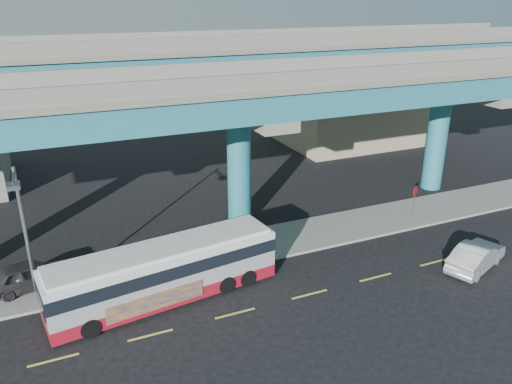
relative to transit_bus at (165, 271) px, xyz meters
name	(u,v)px	position (x,y,z in m)	size (l,w,h in m)	color
ground	(307,291)	(6.62, -2.21, -1.58)	(120.00, 120.00, 0.00)	black
sidewalk	(262,244)	(6.62, 3.29, -1.51)	(70.00, 4.00, 0.15)	gray
lane_markings	(310,294)	(6.62, -2.51, -1.57)	(58.00, 0.12, 0.01)	#D8C64C
viaduct	(237,82)	(6.62, 6.89, 7.56)	(52.00, 12.40, 11.70)	#1F6977
building_beige	(353,106)	(24.62, 20.77, 1.93)	(14.00, 10.23, 7.00)	tan
transit_bus	(165,271)	(0.00, 0.00, 0.00)	(11.45, 3.90, 2.88)	maroon
sedan	(476,256)	(16.18, -3.85, -0.85)	(4.70, 3.03, 1.46)	#A9A9AE
parked_car	(30,275)	(-6.05, 3.51, -0.71)	(4.45, 2.31, 1.45)	#323137
street_lamp	(23,222)	(-5.78, 1.25, 3.14)	(0.50, 2.31, 6.94)	gray
stop_sign	(415,196)	(16.72, 1.97, 0.41)	(0.67, 0.43, 2.56)	gray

